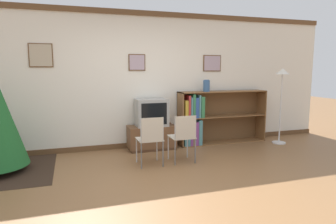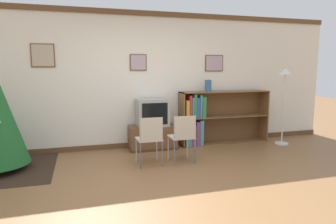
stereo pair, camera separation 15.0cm
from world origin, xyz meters
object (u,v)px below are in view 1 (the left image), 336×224
object	(u,v)px
folding_chair_left	(151,138)
bookshelf	(207,118)
standing_lamp	(282,86)
vase	(206,86)
folding_chair_right	(183,136)
television	(151,112)
tv_console	(152,137)

from	to	relation	value
folding_chair_left	bookshelf	world-z (taller)	bookshelf
standing_lamp	bookshelf	bearing A→B (deg)	163.25
vase	bookshelf	bearing A→B (deg)	35.48
folding_chair_left	bookshelf	xyz separation A→B (m)	(1.51, 1.07, 0.07)
folding_chair_right	bookshelf	size ratio (longest dim) A/B	0.42
folding_chair_left	bookshelf	distance (m)	1.86
television	bookshelf	world-z (taller)	bookshelf
tv_console	television	distance (m)	0.50
television	folding_chair_left	bearing A→B (deg)	-105.67
tv_console	bookshelf	world-z (taller)	bookshelf
folding_chair_left	vase	size ratio (longest dim) A/B	3.36
folding_chair_left	bookshelf	size ratio (longest dim) A/B	0.42
folding_chair_left	vase	bearing A→B (deg)	35.25
folding_chair_right	bookshelf	bearing A→B (deg)	48.51
folding_chair_right	television	bearing A→B (deg)	105.67
bookshelf	vase	world-z (taller)	vase
vase	standing_lamp	world-z (taller)	standing_lamp
bookshelf	standing_lamp	size ratio (longest dim) A/B	1.23
television	folding_chair_left	world-z (taller)	television
tv_console	standing_lamp	world-z (taller)	standing_lamp
bookshelf	vase	distance (m)	0.69
bookshelf	standing_lamp	xyz separation A→B (m)	(1.49, -0.45, 0.67)
bookshelf	standing_lamp	distance (m)	1.70
tv_console	folding_chair_right	size ratio (longest dim) A/B	1.13
tv_console	bookshelf	distance (m)	1.27
tv_console	vase	world-z (taller)	vase
tv_console	folding_chair_right	distance (m)	1.08
bookshelf	standing_lamp	bearing A→B (deg)	-16.75
television	standing_lamp	world-z (taller)	standing_lamp
folding_chair_right	vase	size ratio (longest dim) A/B	3.36
folding_chair_right	tv_console	bearing A→B (deg)	105.63
folding_chair_right	bookshelf	world-z (taller)	bookshelf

